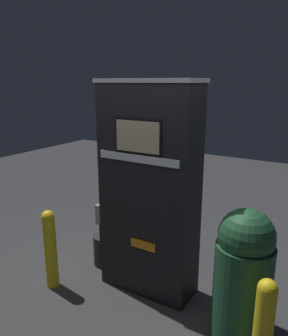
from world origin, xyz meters
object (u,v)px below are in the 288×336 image
squeegee_bucket (104,250)px  safety_bollard_far (263,327)px  gas_pump (149,191)px  safety_bollard (50,247)px  trash_bin (243,275)px

squeegee_bucket → safety_bollard_far: bearing=-17.7°
gas_pump → squeegee_bucket: 1.17m
gas_pump → safety_bollard: size_ratio=2.50×
trash_bin → squeegee_bucket: trash_bin is taller
gas_pump → trash_bin: gas_pump is taller
safety_bollard → squeegee_bucket: bearing=72.6°
trash_bin → squeegee_bucket: 1.85m
gas_pump → safety_bollard_far: bearing=-22.6°
gas_pump → safety_bollard: bearing=-148.9°
trash_bin → squeegee_bucket: (-1.77, 0.32, -0.43)m
gas_pump → squeegee_bucket: bearing=171.9°
trash_bin → safety_bollard_far: size_ratio=1.43×
trash_bin → safety_bollard_far: (0.25, -0.33, -0.17)m
gas_pump → safety_bollard_far: (1.32, -0.55, -0.67)m
trash_bin → gas_pump: bearing=168.6°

